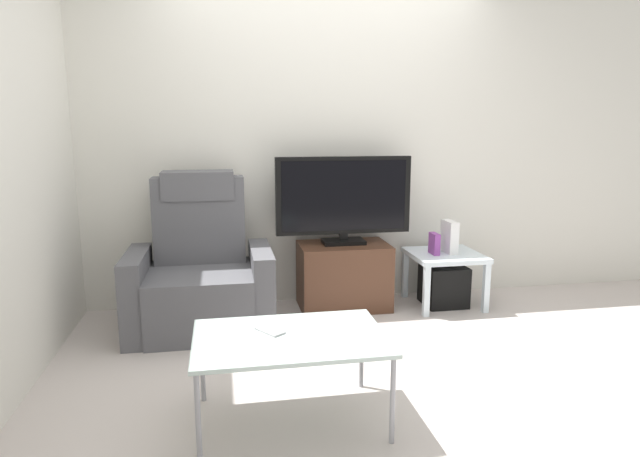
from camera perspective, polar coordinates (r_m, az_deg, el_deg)
The scene contains 12 objects.
ground_plane at distance 3.50m, azimuth 3.79°, elevation -12.80°, with size 6.40×6.40×0.00m, color #BCB2AD.
wall_back at distance 4.31m, azimuth 0.31°, elevation 9.48°, with size 6.40×0.06×2.60m, color silver.
wall_side at distance 3.29m, azimuth -29.86°, elevation 7.66°, with size 0.06×4.48×2.60m, color silver.
tv_stand at distance 4.21m, azimuth 2.51°, elevation -4.98°, with size 0.69×0.44×0.50m.
television at distance 4.11m, azimuth 2.52°, elevation 3.23°, with size 1.04×0.20×0.67m.
recliner_armchair at distance 3.88m, azimuth -12.49°, elevation -4.79°, with size 0.98×0.78×1.08m.
side_table at distance 4.36m, azimuth 13.01°, elevation -3.34°, with size 0.54×0.54×0.42m.
subwoofer_box at distance 4.41m, azimuth 12.90°, elevation -5.83°, with size 0.32×0.32×0.32m, color black.
book_upright at distance 4.27m, azimuth 11.96°, elevation -1.57°, with size 0.05×0.13×0.16m, color purple.
game_console at distance 4.34m, azimuth 13.49°, elevation -0.84°, with size 0.07×0.20×0.25m, color white.
coffee_table at distance 2.59m, azimuth -3.17°, elevation -11.80°, with size 0.90×0.60×0.43m.
cell_phone at distance 2.64m, azimuth -5.30°, elevation -10.67°, with size 0.07×0.15×0.01m, color #B7B7BC.
Camera 1 is at (-0.79, -3.11, 1.40)m, focal length 30.35 mm.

